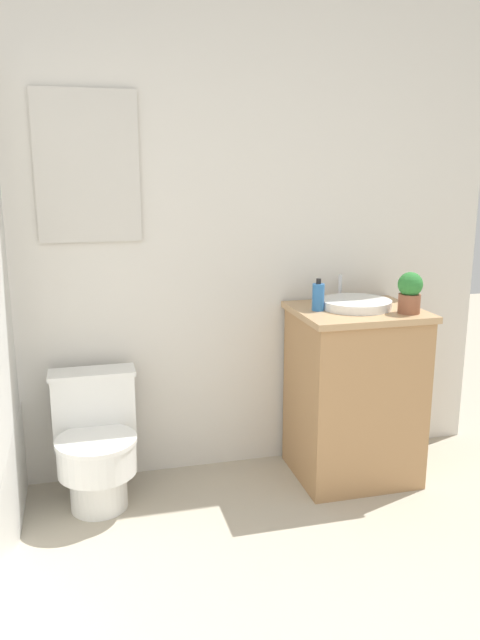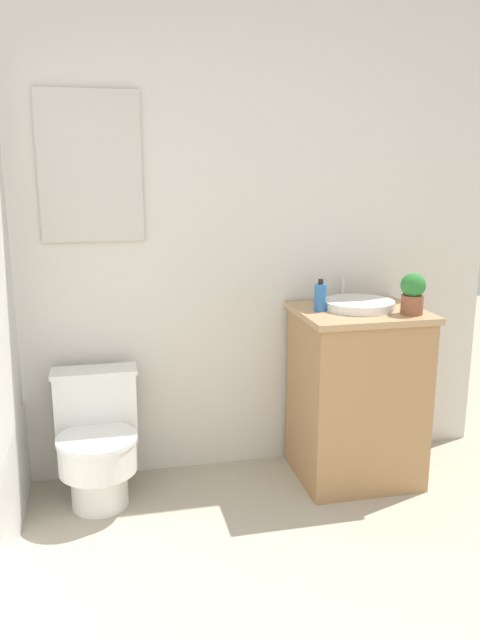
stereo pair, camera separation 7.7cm
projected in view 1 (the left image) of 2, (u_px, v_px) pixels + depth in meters
wall_back at (143, 224)px, 2.93m from camera, size 3.54×0.07×2.50m
toilet at (96, 444)px, 2.83m from camera, size 0.39×0.47×0.60m
vanity at (354, 393)px, 3.07m from camera, size 0.59×0.52×0.86m
sink at (356, 304)px, 2.99m from camera, size 0.34×0.38×0.13m
soap_bottle at (318, 297)px, 2.92m from camera, size 0.06×0.06×0.15m
potted_plant at (410, 292)px, 2.86m from camera, size 0.11×0.11×0.19m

